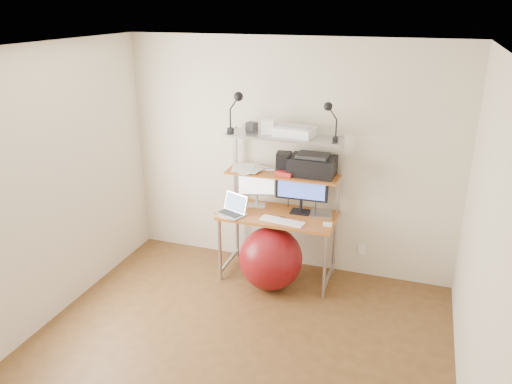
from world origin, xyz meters
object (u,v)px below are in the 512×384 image
at_px(monitor_silver, 257,184).
at_px(monitor_black, 302,187).
at_px(printer, 312,165).
at_px(laptop, 233,210).
at_px(exercise_ball, 271,258).

relative_size(monitor_silver, monitor_black, 0.84).
bearing_deg(printer, monitor_silver, -177.20).
relative_size(monitor_silver, printer, 0.99).
distance_m(monitor_silver, monitor_black, 0.49).
bearing_deg(laptop, printer, 45.90).
height_order(monitor_silver, printer, printer).
bearing_deg(exercise_ball, printer, 51.18).
bearing_deg(monitor_black, monitor_silver, 176.14).
height_order(laptop, exercise_ball, laptop).
height_order(monitor_black, printer, printer).
bearing_deg(monitor_silver, exercise_ball, -68.89).
distance_m(laptop, exercise_ball, 0.64).
relative_size(monitor_black, printer, 1.18).
distance_m(monitor_black, laptop, 0.75).
height_order(monitor_silver, laptop, monitor_silver).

